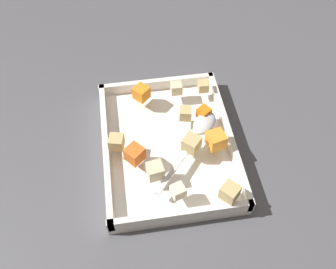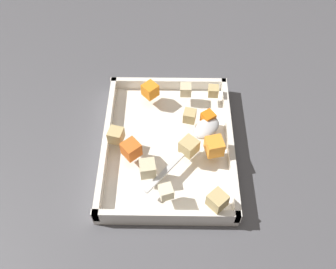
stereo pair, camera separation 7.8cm
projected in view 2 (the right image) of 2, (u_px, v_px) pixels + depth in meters
The scene contains 15 objects.
ground_plane at pixel (167, 152), 0.82m from camera, with size 4.00×4.00×0.00m, color #4C4C51.
baking_dish at pixel (168, 146), 0.81m from camera, with size 0.35×0.27×0.04m.
carrot_chunk_corner_sw at pixel (131, 149), 0.75m from camera, with size 0.03×0.03×0.03m, color orange.
carrot_chunk_heap_side at pixel (214, 146), 0.75m from camera, with size 0.03×0.03×0.03m, color orange.
carrot_chunk_near_right at pixel (208, 118), 0.81m from camera, with size 0.02×0.02×0.02m, color orange.
carrot_chunk_front_center at pixel (150, 90), 0.85m from camera, with size 0.03×0.03×0.03m, color orange.
potato_chunk_corner_nw at pixel (148, 168), 0.73m from camera, with size 0.03×0.03×0.03m, color beige.
potato_chunk_far_right at pixel (190, 116), 0.81m from camera, with size 0.03×0.03×0.03m, color tan.
potato_chunk_heap_top at pixel (167, 192), 0.70m from camera, with size 0.02×0.02×0.02m, color beige.
potato_chunk_mid_right at pixel (189, 147), 0.76m from camera, with size 0.03×0.03×0.03m, color tan.
potato_chunk_near_spoon at pixel (217, 200), 0.68m from camera, with size 0.03×0.03×0.03m, color tan.
potato_chunk_corner_ne at pixel (116, 135), 0.78m from camera, with size 0.03×0.03×0.03m, color tan.
potato_chunk_rim_edge at pixel (186, 90), 0.86m from camera, with size 0.02×0.02×0.02m, color beige.
potato_chunk_under_handle at pixel (213, 91), 0.85m from camera, with size 0.02×0.02×0.02m, color tan.
serving_spoon at pixel (203, 132), 0.79m from camera, with size 0.19×0.16×0.02m.
Camera 2 is at (0.47, 0.01, 0.67)m, focal length 40.40 mm.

